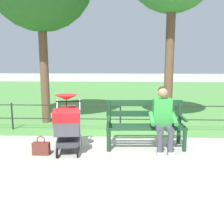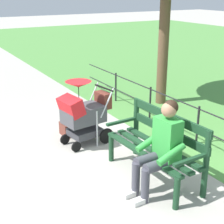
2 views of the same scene
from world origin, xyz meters
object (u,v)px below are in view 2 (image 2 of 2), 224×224
(person_on_bench, at_px, (161,146))
(handbag, at_px, (66,129))
(park_bench, at_px, (158,143))
(stroller, at_px, (83,112))

(person_on_bench, distance_m, handbag, 2.44)
(park_bench, height_order, handbag, park_bench)
(stroller, distance_m, handbag, 0.69)
(stroller, bearing_deg, park_bench, -163.48)
(park_bench, xyz_separation_m, handbag, (2.02, 0.59, -0.40))
(park_bench, bearing_deg, handbag, 16.27)
(park_bench, xyz_separation_m, person_on_bench, (-0.33, 0.22, 0.15))
(park_bench, distance_m, person_on_bench, 0.43)
(person_on_bench, height_order, handbag, person_on_bench)
(person_on_bench, bearing_deg, park_bench, -33.80)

